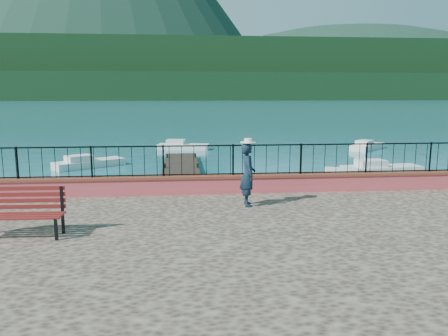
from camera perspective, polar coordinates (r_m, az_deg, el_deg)
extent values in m
plane|color=#19596B|center=(10.99, 5.05, -13.63)|extent=(2000.00, 2000.00, 0.00)
cube|color=#CB4952|center=(14.04, 2.40, -2.05)|extent=(28.00, 0.46, 0.58)
cube|color=black|center=(13.91, 2.42, 1.04)|extent=(27.00, 0.05, 0.95)
cube|color=#2D231C|center=(22.31, -5.66, -1.20)|extent=(2.00, 16.00, 0.30)
cube|color=black|center=(309.96, -5.23, 10.49)|extent=(900.00, 60.00, 18.00)
cube|color=black|center=(370.34, -5.32, 12.36)|extent=(900.00, 120.00, 44.00)
ellipsoid|color=#142D23|center=(611.61, 15.98, 8.90)|extent=(448.00, 384.00, 180.00)
cube|color=black|center=(10.72, -25.32, -6.94)|extent=(1.98, 0.67, 0.49)
cube|color=maroon|center=(10.86, -24.94, -3.74)|extent=(1.97, 0.15, 0.60)
imported|color=#102130|center=(12.30, 3.12, -0.84)|extent=(0.45, 0.67, 1.80)
cylinder|color=white|center=(12.16, 3.17, 3.60)|extent=(0.44, 0.44, 0.12)
cube|color=white|center=(18.39, -10.47, -2.86)|extent=(3.90, 1.58, 0.80)
cube|color=silver|center=(21.88, 16.75, -1.12)|extent=(4.53, 2.43, 0.80)
cube|color=silver|center=(25.50, 19.90, 0.20)|extent=(4.43, 1.65, 0.80)
cube|color=silver|center=(27.28, -17.19, 0.93)|extent=(4.12, 3.45, 0.80)
cube|color=silver|center=(34.60, -5.35, 3.09)|extent=(4.14, 2.03, 0.80)
cube|color=silver|center=(36.24, 18.22, 2.94)|extent=(3.62, 3.54, 0.80)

